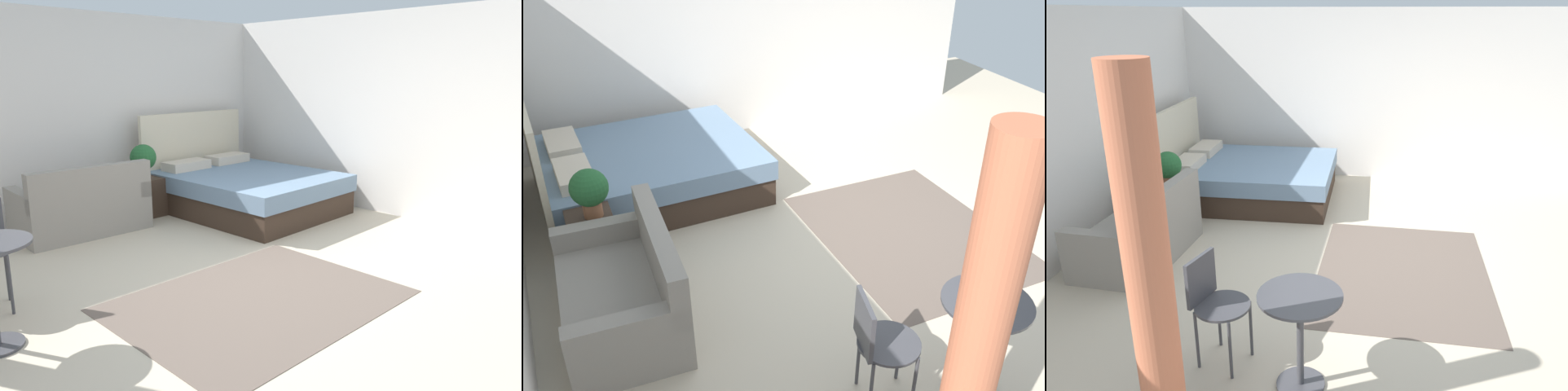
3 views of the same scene
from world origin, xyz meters
TOP-DOWN VIEW (x-y plane):
  - ground_plane at (0.00, 0.00)m, footprint 8.77×9.29m
  - wall_back at (0.00, 3.14)m, footprint 8.77×0.12m
  - wall_right at (2.88, 0.00)m, footprint 0.12×6.29m
  - area_rug at (-0.25, -0.38)m, footprint 2.22×1.70m
  - bed at (1.62, 1.80)m, footprint 1.87×2.32m
  - couch at (-0.39, 2.37)m, footprint 1.43×0.89m
  - nightstand at (0.59, 2.48)m, footprint 0.41×0.39m
  - potted_plant at (0.49, 2.44)m, footprint 0.33×0.33m

SIDE VIEW (x-z plane):
  - ground_plane at x=0.00m, z-range -0.02..0.00m
  - area_rug at x=-0.25m, z-range 0.00..0.01m
  - nightstand at x=0.59m, z-range 0.00..0.50m
  - couch at x=-0.39m, z-range -0.13..0.68m
  - bed at x=1.62m, z-range -0.34..0.92m
  - potted_plant at x=0.49m, z-range 0.53..0.97m
  - wall_back at x=0.00m, z-range 0.00..2.56m
  - wall_right at x=2.88m, z-range 0.00..2.56m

